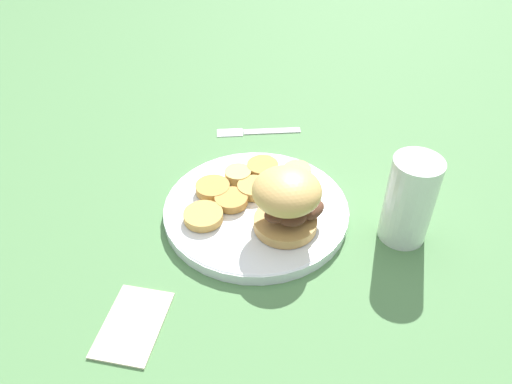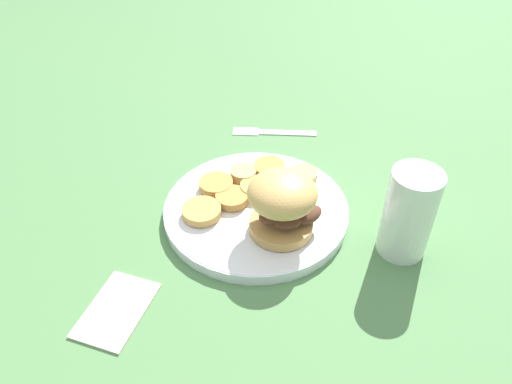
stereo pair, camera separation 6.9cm
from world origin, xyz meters
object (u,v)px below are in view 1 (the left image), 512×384
Objects in this scene: fork at (257,131)px; drinking_glass at (410,200)px; dinner_plate at (256,209)px; sandwich at (288,200)px.

fork is 0.33m from drinking_glass.
drinking_glass is at bearing 175.83° from dinner_plate.
sandwich reaches higher than fork.
drinking_glass is at bearing -171.84° from sandwich.
dinner_plate is 2.58× the size of sandwich.
fork is (0.07, -0.25, -0.06)m from sandwich.
drinking_glass is (-0.16, -0.02, -0.00)m from sandwich.
fork is (0.03, -0.21, -0.01)m from dinner_plate.
dinner_plate is 0.22m from fork.
drinking_glass reaches higher than sandwich.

